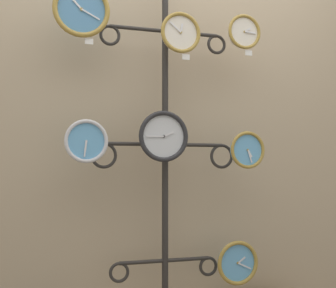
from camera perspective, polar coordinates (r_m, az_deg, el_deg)
The scene contains 12 objects.
shop_wall at distance 2.61m, azimuth -1.40°, elevation 4.63°, with size 4.40×0.04×2.80m.
display_stand at distance 2.45m, azimuth -0.36°, elevation -10.07°, with size 0.78×0.34×2.08m.
clock_top_left at distance 2.38m, azimuth -10.51°, elevation 15.80°, with size 0.28×0.04×0.28m.
clock_top_center at distance 2.44m, azimuth 1.52°, elevation 13.39°, with size 0.21×0.04×0.21m.
clock_top_right at distance 2.61m, azimuth 9.24°, elevation 13.32°, with size 0.19×0.04×0.19m.
clock_middle_left at distance 2.26m, azimuth -9.95°, elevation 0.33°, with size 0.21×0.04×0.21m.
clock_middle_center at distance 2.34m, azimuth -0.57°, elevation 0.93°, with size 0.26×0.04×0.26m.
clock_middle_right at distance 2.49m, azimuth 9.63°, elevation -0.73°, with size 0.20×0.04×0.20m.
clock_bottom_right at distance 2.54m, azimuth 8.46°, elevation -14.13°, with size 0.23×0.04×0.23m.
price_tag_upper at distance 2.34m, azimuth -9.61°, elevation 12.24°, with size 0.04×0.00×0.03m.
price_tag_mid at distance 2.42m, azimuth 2.20°, elevation 10.56°, with size 0.04×0.00×0.03m.
price_tag_lower at distance 2.58m, azimuth 9.81°, elevation 10.89°, with size 0.04×0.00×0.03m.
Camera 1 is at (-0.72, -1.91, 1.06)m, focal length 50.00 mm.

